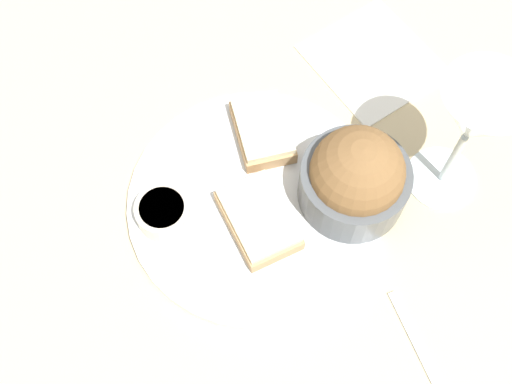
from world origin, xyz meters
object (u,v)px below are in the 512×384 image
napkin (373,60)px  fork (429,369)px  cheese_toast_near (259,219)px  cheese_toast_far (263,130)px  salad_bowl (356,178)px  sauce_ramekin (163,212)px  wine_glass (475,120)px

napkin → fork: same height
cheese_toast_near → cheese_toast_far: size_ratio=1.12×
salad_bowl → fork: size_ratio=0.69×
sauce_ramekin → fork: sauce_ramekin is taller
salad_bowl → cheese_toast_far: (0.10, 0.07, -0.03)m
napkin → sauce_ramekin: bearing=113.5°
cheese_toast_near → cheese_toast_far: (0.10, -0.04, -0.00)m
cheese_toast_near → napkin: 0.27m
salad_bowl → fork: salad_bowl is taller
wine_glass → napkin: 0.21m
cheese_toast_far → fork: bearing=-165.9°
napkin → wine_glass: bearing=-176.6°
wine_glass → fork: 0.25m
salad_bowl → cheese_toast_near: (-0.00, 0.11, -0.03)m
napkin → fork: bearing=165.8°
cheese_toast_near → fork: bearing=-149.9°
salad_bowl → napkin: bearing=-30.6°
cheese_toast_far → napkin: size_ratio=0.51×
sauce_ramekin → salad_bowl: bearing=-100.4°
salad_bowl → cheese_toast_far: bearing=34.1°
napkin → fork: size_ratio=1.05×
wine_glass → napkin: wine_glass is taller
wine_glass → salad_bowl: bearing=85.8°
napkin → cheese_toast_near: bearing=129.4°
cheese_toast_far → napkin: cheese_toast_far is taller
fork → salad_bowl: bearing=1.9°
cheese_toast_far → fork: (-0.30, -0.07, -0.02)m
fork → cheese_toast_far: bearing=14.1°
cheese_toast_near → cheese_toast_far: bearing=-20.7°
cheese_toast_far → cheese_toast_near: bearing=159.3°
sauce_ramekin → napkin: sauce_ramekin is taller
cheese_toast_far → napkin: (0.07, -0.17, -0.02)m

